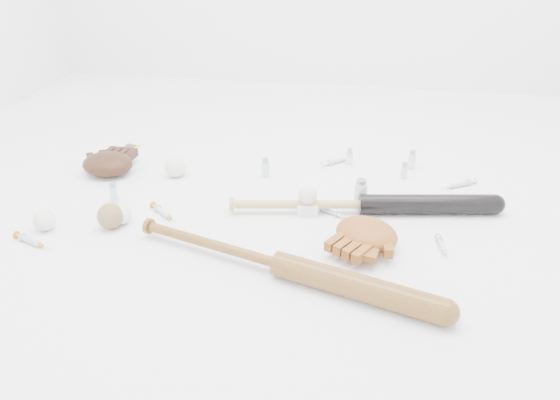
# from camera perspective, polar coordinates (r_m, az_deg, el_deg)

# --- Properties ---
(bat_dark) EXTENTS (0.92, 0.21, 0.07)m
(bat_dark) POSITION_cam_1_polar(r_m,az_deg,el_deg) (1.80, 8.61, -0.45)
(bat_dark) COLOR black
(bat_dark) RESTS_ON ground
(bat_wood) EXTENTS (0.93, 0.35, 0.07)m
(bat_wood) POSITION_cam_1_polar(r_m,az_deg,el_deg) (1.50, -0.09, -6.70)
(bat_wood) COLOR brown
(bat_wood) RESTS_ON ground
(glove_dark) EXTENTS (0.24, 0.24, 0.08)m
(glove_dark) POSITION_cam_1_polar(r_m,az_deg,el_deg) (2.15, -17.58, 3.63)
(glove_dark) COLOR black
(glove_dark) RESTS_ON ground
(glove_tan) EXTENTS (0.31, 0.31, 0.08)m
(glove_tan) POSITION_cam_1_polar(r_m,az_deg,el_deg) (1.63, 9.02, -3.50)
(glove_tan) COLOR brown
(glove_tan) RESTS_ON ground
(trading_card) EXTENTS (0.08, 0.10, 0.01)m
(trading_card) POSITION_cam_1_polar(r_m,az_deg,el_deg) (2.36, -15.60, 5.17)
(trading_card) COLOR yellow
(trading_card) RESTS_ON ground
(pedestal) EXTENTS (0.07, 0.07, 0.04)m
(pedestal) POSITION_cam_1_polar(r_m,az_deg,el_deg) (1.80, 2.87, -0.83)
(pedestal) COLOR white
(pedestal) RESTS_ON ground
(baseball_on_pedestal) EXTENTS (0.06, 0.06, 0.06)m
(baseball_on_pedestal) POSITION_cam_1_polar(r_m,az_deg,el_deg) (1.77, 2.91, 0.57)
(baseball_on_pedestal) COLOR white
(baseball_on_pedestal) RESTS_ON pedestal
(baseball_left) EXTENTS (0.07, 0.07, 0.07)m
(baseball_left) POSITION_cam_1_polar(r_m,az_deg,el_deg) (1.85, -23.40, -1.95)
(baseball_left) COLOR white
(baseball_left) RESTS_ON ground
(baseball_upper) EXTENTS (0.08, 0.08, 0.08)m
(baseball_upper) POSITION_cam_1_polar(r_m,az_deg,el_deg) (2.07, -10.87, 3.44)
(baseball_upper) COLOR white
(baseball_upper) RESTS_ON ground
(baseball_mid) EXTENTS (0.07, 0.07, 0.07)m
(baseball_mid) POSITION_cam_1_polar(r_m,az_deg,el_deg) (1.80, -16.28, -1.40)
(baseball_mid) COLOR white
(baseball_mid) RESTS_ON ground
(baseball_aged) EXTENTS (0.08, 0.08, 0.08)m
(baseball_aged) POSITION_cam_1_polar(r_m,az_deg,el_deg) (1.78, -17.30, -1.61)
(baseball_aged) COLOR olive
(baseball_aged) RESTS_ON ground
(syringe_0) EXTENTS (0.14, 0.13, 0.02)m
(syringe_0) POSITION_cam_1_polar(r_m,az_deg,el_deg) (1.83, -12.13, -1.29)
(syringe_0) COLOR #ADBCC6
(syringe_0) RESTS_ON ground
(syringe_1) EXTENTS (0.13, 0.09, 0.02)m
(syringe_1) POSITION_cam_1_polar(r_m,az_deg,el_deg) (1.80, 5.14, -1.19)
(syringe_1) COLOR #ADBCC6
(syringe_1) RESTS_ON ground
(syringe_2) EXTENTS (0.14, 0.13, 0.02)m
(syringe_2) POSITION_cam_1_polar(r_m,az_deg,el_deg) (2.16, 5.91, 4.07)
(syringe_2) COLOR #ADBCC6
(syringe_2) RESTS_ON ground
(syringe_3) EXTENTS (0.04, 0.14, 0.02)m
(syringe_3) POSITION_cam_1_polar(r_m,az_deg,el_deg) (1.69, 16.56, -4.64)
(syringe_3) COLOR #ADBCC6
(syringe_3) RESTS_ON ground
(syringe_4) EXTENTS (0.16, 0.11, 0.02)m
(syringe_4) POSITION_cam_1_polar(r_m,az_deg,el_deg) (2.07, 18.27, 1.57)
(syringe_4) COLOR #ADBCC6
(syringe_4) RESTS_ON ground
(syringe_5) EXTENTS (0.17, 0.09, 0.02)m
(syringe_5) POSITION_cam_1_polar(r_m,az_deg,el_deg) (1.80, -24.57, -3.93)
(syringe_5) COLOR #ADBCC6
(syringe_5) RESTS_ON ground
(vial_0) EXTENTS (0.03, 0.03, 0.07)m
(vial_0) POSITION_cam_1_polar(r_m,az_deg,el_deg) (2.15, 13.61, 4.12)
(vial_0) COLOR silver
(vial_0) RESTS_ON ground
(vial_1) EXTENTS (0.02, 0.02, 0.06)m
(vial_1) POSITION_cam_1_polar(r_m,az_deg,el_deg) (2.07, 12.85, 3.02)
(vial_1) COLOR silver
(vial_1) RESTS_ON ground
(vial_2) EXTENTS (0.03, 0.03, 0.07)m
(vial_2) POSITION_cam_1_polar(r_m,az_deg,el_deg) (2.03, -1.55, 3.40)
(vial_2) COLOR silver
(vial_2) RESTS_ON ground
(vial_3) EXTENTS (0.04, 0.04, 0.10)m
(vial_3) POSITION_cam_1_polar(r_m,az_deg,el_deg) (1.84, 8.42, 0.70)
(vial_3) COLOR silver
(vial_3) RESTS_ON ground
(vial_4) EXTENTS (0.03, 0.03, 0.07)m
(vial_4) POSITION_cam_1_polar(r_m,az_deg,el_deg) (1.94, -16.98, 0.76)
(vial_4) COLOR silver
(vial_4) RESTS_ON ground
(vial_5) EXTENTS (0.03, 0.03, 0.07)m
(vial_5) POSITION_cam_1_polar(r_m,az_deg,el_deg) (2.14, 7.27, 4.53)
(vial_5) COLOR silver
(vial_5) RESTS_ON ground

